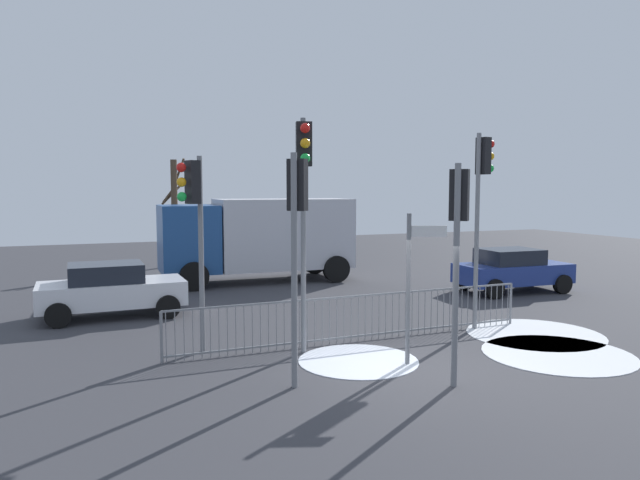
# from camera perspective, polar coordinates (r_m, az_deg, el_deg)

# --- Properties ---
(ground_plane) EXTENTS (60.00, 60.00, 0.00)m
(ground_plane) POSITION_cam_1_polar(r_m,az_deg,el_deg) (11.61, 8.87, -12.53)
(ground_plane) COLOR #38383D
(traffic_light_mid_left) EXTENTS (0.55, 0.37, 4.18)m
(traffic_light_mid_left) POSITION_cam_1_polar(r_m,az_deg,el_deg) (12.46, -12.24, 2.96)
(traffic_light_mid_left) COLOR slate
(traffic_light_mid_left) RESTS_ON ground
(traffic_light_mid_right) EXTENTS (0.56, 0.36, 4.84)m
(traffic_light_mid_right) POSITION_cam_1_polar(r_m,az_deg,el_deg) (14.91, 15.56, 5.05)
(traffic_light_mid_right) COLOR slate
(traffic_light_mid_right) RESTS_ON ground
(traffic_light_rear_right) EXTENTS (0.46, 0.48, 4.11)m
(traffic_light_rear_right) POSITION_cam_1_polar(r_m,az_deg,el_deg) (10.16, -2.25, 2.33)
(traffic_light_rear_right) COLOR slate
(traffic_light_rear_right) RESTS_ON ground
(traffic_light_rear_left) EXTENTS (0.47, 0.47, 3.93)m
(traffic_light_rear_left) POSITION_cam_1_polar(r_m,az_deg,el_deg) (10.50, 13.41, 1.58)
(traffic_light_rear_left) COLOR slate
(traffic_light_rear_left) RESTS_ON ground
(traffic_light_foreground_right) EXTENTS (0.36, 0.56, 4.95)m
(traffic_light_foreground_right) POSITION_cam_1_polar(r_m,az_deg,el_deg) (12.04, -1.59, 5.64)
(traffic_light_foreground_right) COLOR slate
(traffic_light_foreground_right) RESTS_ON ground
(direction_sign_post) EXTENTS (0.75, 0.31, 3.01)m
(direction_sign_post) POSITION_cam_1_polar(r_m,az_deg,el_deg) (11.62, 8.95, -3.93)
(direction_sign_post) COLOR slate
(direction_sign_post) RESTS_ON ground
(pedestrian_guard_railing) EXTENTS (8.85, 0.24, 1.07)m
(pedestrian_guard_railing) POSITION_cam_1_polar(r_m,az_deg,el_deg) (13.47, 3.77, -7.56)
(pedestrian_guard_railing) COLOR slate
(pedestrian_guard_railing) RESTS_ON ground
(car_blue_far) EXTENTS (3.85, 2.03, 1.47)m
(car_blue_far) POSITION_cam_1_polar(r_m,az_deg,el_deg) (20.71, 18.27, -2.76)
(car_blue_far) COLOR navy
(car_blue_far) RESTS_ON ground
(car_white_near) EXTENTS (3.84, 2.00, 1.47)m
(car_white_near) POSITION_cam_1_polar(r_m,az_deg,el_deg) (16.90, -19.80, -4.53)
(car_white_near) COLOR silver
(car_white_near) RESTS_ON ground
(delivery_truck) EXTENTS (7.09, 2.81, 3.10)m
(delivery_truck) POSITION_cam_1_polar(r_m,az_deg,el_deg) (21.92, -5.96, 0.44)
(delivery_truck) COLOR silver
(delivery_truck) RESTS_ON ground
(bare_tree_left) EXTENTS (1.04, 0.69, 4.85)m
(bare_tree_left) POSITION_cam_1_polar(r_m,az_deg,el_deg) (27.02, -14.05, 2.81)
(bare_tree_left) COLOR #473828
(bare_tree_left) RESTS_ON ground
(snow_patch_kerb) EXTENTS (2.45, 2.45, 0.01)m
(snow_patch_kerb) POSITION_cam_1_polar(r_m,az_deg,el_deg) (12.10, 3.76, -11.70)
(snow_patch_kerb) COLOR white
(snow_patch_kerb) RESTS_ON ground
(snow_patch_island) EXTENTS (3.12, 3.12, 0.01)m
(snow_patch_island) POSITION_cam_1_polar(r_m,az_deg,el_deg) (13.52, 22.24, -10.28)
(snow_patch_island) COLOR white
(snow_patch_island) RESTS_ON ground
(snow_patch_verge) EXTENTS (3.20, 3.20, 0.01)m
(snow_patch_verge) POSITION_cam_1_polar(r_m,az_deg,el_deg) (15.08, 20.28, -8.63)
(snow_patch_verge) COLOR white
(snow_patch_verge) RESTS_ON ground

